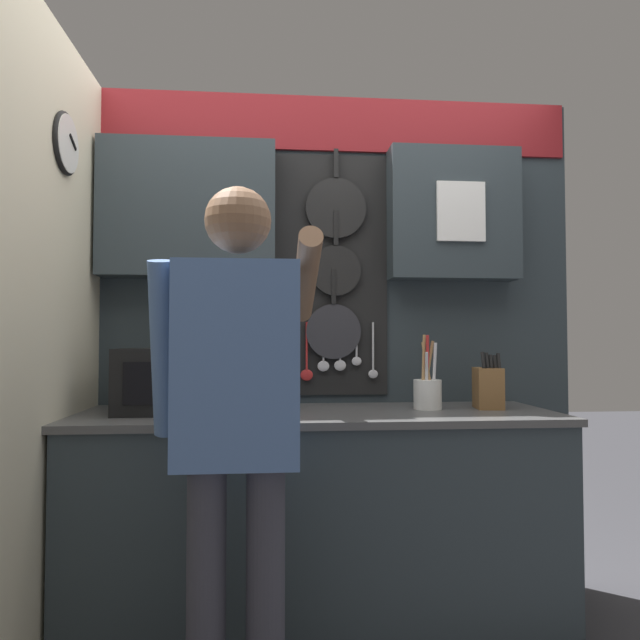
{
  "coord_description": "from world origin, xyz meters",
  "views": [
    {
      "loc": [
        -0.21,
        -2.42,
        1.22
      ],
      "look_at": [
        0.03,
        0.22,
        1.32
      ],
      "focal_mm": 32.0,
      "sensor_mm": 36.0,
      "label": 1
    }
  ],
  "objects_px": {
    "microwave": "(178,380)",
    "person": "(237,406)",
    "utensil_crock": "(428,391)",
    "knife_block": "(488,387)"
  },
  "relations": [
    {
      "from": "microwave",
      "to": "utensil_crock",
      "type": "bearing_deg",
      "value": 0.06
    },
    {
      "from": "microwave",
      "to": "knife_block",
      "type": "height_order",
      "value": "microwave"
    },
    {
      "from": "knife_block",
      "to": "utensil_crock",
      "type": "xyz_separation_m",
      "value": [
        -0.27,
        0.0,
        -0.01
      ]
    },
    {
      "from": "microwave",
      "to": "person",
      "type": "xyz_separation_m",
      "value": [
        0.28,
        -0.66,
        -0.04
      ]
    },
    {
      "from": "microwave",
      "to": "person",
      "type": "relative_size",
      "value": 0.28
    },
    {
      "from": "person",
      "to": "microwave",
      "type": "bearing_deg",
      "value": 113.35
    },
    {
      "from": "knife_block",
      "to": "utensil_crock",
      "type": "distance_m",
      "value": 0.27
    },
    {
      "from": "microwave",
      "to": "utensil_crock",
      "type": "distance_m",
      "value": 1.08
    },
    {
      "from": "microwave",
      "to": "utensil_crock",
      "type": "xyz_separation_m",
      "value": [
        1.08,
        0.0,
        -0.06
      ]
    },
    {
      "from": "knife_block",
      "to": "person",
      "type": "distance_m",
      "value": 1.26
    }
  ]
}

